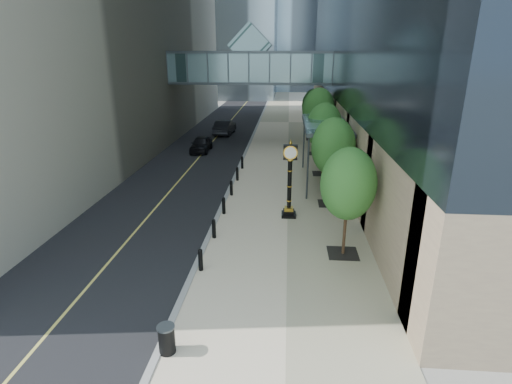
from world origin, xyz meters
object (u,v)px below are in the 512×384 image
at_px(street_clock, 289,185).
at_px(pedestrian, 349,198).
at_px(trash_bin, 167,340).
at_px(car_near, 201,144).
at_px(car_far, 225,127).

relative_size(street_clock, pedestrian, 2.28).
bearing_deg(street_clock, trash_bin, -109.22).
xyz_separation_m(car_near, car_far, (0.95, 8.51, 0.12)).
bearing_deg(car_near, street_clock, -61.88).
bearing_deg(trash_bin, car_far, 95.85).
height_order(trash_bin, car_far, car_far).
xyz_separation_m(trash_bin, pedestrian, (7.20, 12.01, 0.50)).
bearing_deg(car_near, trash_bin, -80.51).
relative_size(pedestrian, car_far, 0.38).
bearing_deg(car_far, trash_bin, 99.56).
relative_size(trash_bin, car_near, 0.22).
xyz_separation_m(street_clock, pedestrian, (3.44, 0.69, -0.93)).
relative_size(street_clock, trash_bin, 4.83).
bearing_deg(trash_bin, car_near, 99.68).
height_order(pedestrian, car_far, pedestrian).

